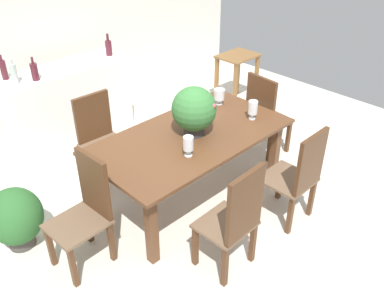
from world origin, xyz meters
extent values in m
plane|color=silver|center=(0.00, 0.00, 0.00)|extent=(7.04, 7.04, 0.00)
cube|color=silver|center=(0.00, 2.60, 1.30)|extent=(6.40, 0.10, 2.60)
cube|color=brown|center=(0.00, 0.04, 0.74)|extent=(2.00, 1.07, 0.03)
cube|color=brown|center=(-0.88, -0.38, 0.36)|extent=(0.08, 0.08, 0.72)
cube|color=brown|center=(0.88, -0.38, 0.36)|extent=(0.08, 0.08, 0.72)
cube|color=brown|center=(-0.88, 0.46, 0.36)|extent=(0.08, 0.08, 0.72)
cube|color=brown|center=(0.88, 0.46, 0.36)|extent=(0.08, 0.08, 0.72)
cube|color=#4C2D19|center=(1.48, -0.17, 0.21)|extent=(0.05, 0.05, 0.43)
cube|color=#4C2D19|center=(1.51, 0.21, 0.21)|extent=(0.05, 0.05, 0.43)
cube|color=#4C2D19|center=(1.14, -0.14, 0.21)|extent=(0.05, 0.05, 0.43)
cube|color=#4C2D19|center=(1.18, 0.25, 0.21)|extent=(0.05, 0.05, 0.43)
cube|color=brown|center=(1.33, 0.04, 0.44)|extent=(0.45, 0.50, 0.03)
cube|color=#4C2D19|center=(1.14, 0.06, 0.74)|extent=(0.08, 0.43, 0.57)
cube|color=#4C2D19|center=(-0.65, 0.72, 0.21)|extent=(0.05, 0.05, 0.43)
cube|color=#4C2D19|center=(-0.27, 0.71, 0.21)|extent=(0.05, 0.05, 0.43)
cube|color=#4C2D19|center=(-0.63, 1.10, 0.21)|extent=(0.05, 0.05, 0.43)
cube|color=#4C2D19|center=(-0.25, 1.09, 0.21)|extent=(0.05, 0.05, 0.43)
cube|color=brown|center=(-0.45, 0.90, 0.44)|extent=(0.47, 0.47, 0.03)
cube|color=#4C2D19|center=(-0.44, 1.11, 0.72)|extent=(0.42, 0.05, 0.53)
cube|color=#4C2D19|center=(-1.53, 0.20, 0.21)|extent=(0.05, 0.05, 0.43)
cube|color=#4C2D19|center=(-1.51, -0.14, 0.21)|extent=(0.05, 0.05, 0.43)
cube|color=#4C2D19|center=(-1.14, 0.22, 0.21)|extent=(0.05, 0.05, 0.43)
cube|color=#4C2D19|center=(-1.12, -0.12, 0.21)|extent=(0.05, 0.05, 0.43)
cube|color=brown|center=(-1.33, 0.04, 0.44)|extent=(0.48, 0.44, 0.03)
cube|color=#4C2D19|center=(-1.12, 0.05, 0.74)|extent=(0.06, 0.38, 0.57)
cube|color=#4C2D19|center=(-0.27, -0.66, 0.21)|extent=(0.05, 0.05, 0.43)
cube|color=#4C2D19|center=(-0.64, -0.67, 0.21)|extent=(0.05, 0.05, 0.43)
cube|color=#4C2D19|center=(-0.26, -0.98, 0.21)|extent=(0.05, 0.05, 0.43)
cube|color=#4C2D19|center=(-0.63, -1.00, 0.21)|extent=(0.05, 0.05, 0.43)
cube|color=brown|center=(-0.45, -0.83, 0.44)|extent=(0.46, 0.42, 0.03)
cube|color=#4C2D19|center=(-0.44, -1.01, 0.75)|extent=(0.41, 0.05, 0.60)
cube|color=#4C2D19|center=(0.64, -0.64, 0.21)|extent=(0.04, 0.04, 0.43)
cube|color=#4C2D19|center=(0.26, -0.64, 0.21)|extent=(0.04, 0.04, 0.43)
cube|color=#4C2D19|center=(0.64, -1.01, 0.21)|extent=(0.04, 0.04, 0.43)
cube|color=#4C2D19|center=(0.26, -1.02, 0.21)|extent=(0.04, 0.04, 0.43)
cube|color=brown|center=(0.45, -0.83, 0.44)|extent=(0.45, 0.45, 0.03)
cube|color=#4C2D19|center=(0.45, -1.03, 0.73)|extent=(0.41, 0.04, 0.57)
cylinder|color=#333338|center=(0.03, 0.03, 0.81)|extent=(0.20, 0.20, 0.11)
sphere|color=#387538|center=(0.03, 0.03, 1.03)|extent=(0.43, 0.43, 0.43)
sphere|color=#C64C56|center=(0.21, 0.03, 1.11)|extent=(0.06, 0.06, 0.06)
sphere|color=#C64C56|center=(-0.06, 0.17, 1.08)|extent=(0.04, 0.04, 0.04)
sphere|color=#C64C56|center=(0.18, -0.01, 1.08)|extent=(0.05, 0.05, 0.05)
sphere|color=#C64C56|center=(0.13, 0.13, 1.04)|extent=(0.05, 0.05, 0.05)
sphere|color=#C64C56|center=(0.11, -0.15, 1.10)|extent=(0.05, 0.05, 0.05)
sphere|color=#C64C56|center=(0.08, 0.15, 1.00)|extent=(0.05, 0.05, 0.05)
cylinder|color=silver|center=(0.70, 0.31, 0.76)|extent=(0.08, 0.08, 0.01)
cylinder|color=silver|center=(0.70, 0.31, 0.79)|extent=(0.03, 0.03, 0.04)
cylinder|color=silver|center=(0.70, 0.31, 0.88)|extent=(0.12, 0.12, 0.12)
cylinder|color=silver|center=(0.69, -0.17, 0.76)|extent=(0.07, 0.07, 0.01)
cylinder|color=silver|center=(0.69, -0.17, 0.80)|extent=(0.03, 0.03, 0.05)
cylinder|color=silver|center=(0.69, -0.17, 0.89)|extent=(0.10, 0.10, 0.14)
cylinder|color=silver|center=(-0.28, -0.21, 0.76)|extent=(0.08, 0.08, 0.01)
cylinder|color=silver|center=(-0.28, -0.21, 0.80)|extent=(0.02, 0.02, 0.05)
cylinder|color=silver|center=(-0.28, -0.21, 0.89)|extent=(0.09, 0.09, 0.13)
cylinder|color=silver|center=(0.32, 0.10, 0.76)|extent=(0.06, 0.06, 0.00)
cylinder|color=silver|center=(0.32, 0.10, 0.80)|extent=(0.01, 0.01, 0.08)
cone|color=silver|center=(0.32, 0.10, 0.88)|extent=(0.08, 0.08, 0.07)
cube|color=white|center=(-0.25, 1.98, 0.50)|extent=(1.55, 0.53, 0.99)
cylinder|color=#B2BFB7|center=(-0.87, 1.91, 1.10)|extent=(0.07, 0.07, 0.22)
cylinder|color=#B2BFB7|center=(-0.87, 1.91, 1.24)|extent=(0.03, 0.03, 0.05)
cylinder|color=#511E28|center=(-0.90, 2.10, 1.10)|extent=(0.07, 0.07, 0.22)
cylinder|color=#511E28|center=(-0.90, 2.10, 1.24)|extent=(0.03, 0.03, 0.06)
cylinder|color=#511E28|center=(0.39, 1.94, 1.09)|extent=(0.08, 0.08, 0.19)
cylinder|color=#511E28|center=(0.39, 1.94, 1.23)|extent=(0.03, 0.03, 0.09)
cylinder|color=#511E28|center=(-0.67, 1.84, 1.09)|extent=(0.08, 0.08, 0.19)
cylinder|color=#511E28|center=(-0.67, 1.84, 1.22)|extent=(0.03, 0.03, 0.07)
cube|color=brown|center=(2.13, 1.23, 0.74)|extent=(0.57, 0.45, 0.02)
cube|color=brown|center=(1.88, 1.04, 0.36)|extent=(0.05, 0.05, 0.72)
cube|color=brown|center=(2.37, 1.04, 0.36)|extent=(0.05, 0.05, 0.72)
cube|color=brown|center=(1.88, 1.41, 0.36)|extent=(0.05, 0.05, 0.72)
cube|color=brown|center=(2.37, 1.41, 0.36)|extent=(0.05, 0.05, 0.72)
cylinder|color=#423D38|center=(-1.62, 0.62, 0.07)|extent=(0.24, 0.24, 0.15)
ellipsoid|color=#2D662D|center=(-1.62, 0.62, 0.34)|extent=(0.49, 0.49, 0.54)
camera|label=1|loc=(-2.46, -2.48, 2.81)|focal=38.80mm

